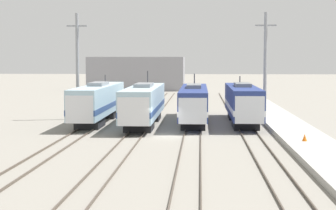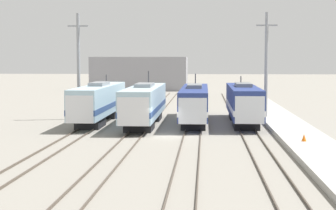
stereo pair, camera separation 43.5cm
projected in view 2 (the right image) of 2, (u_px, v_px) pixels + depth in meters
name	position (u px, v px, depth m)	size (l,w,h in m)	color
ground_plane	(163.00, 136.00, 48.50)	(400.00, 400.00, 0.00)	gray
rail_pair_far_left	(78.00, 134.00, 48.99)	(1.50, 120.00, 0.15)	#4C4238
rail_pair_center_left	(134.00, 135.00, 48.66)	(1.51, 120.00, 0.15)	#4C4238
rail_pair_center_right	(192.00, 135.00, 48.33)	(1.51, 120.00, 0.15)	#4C4238
rail_pair_far_right	(251.00, 136.00, 48.00)	(1.50, 120.00, 0.15)	#4C4238
locomotive_far_left	(99.00, 102.00, 58.61)	(2.76, 19.12, 4.90)	#232326
locomotive_center_left	(144.00, 104.00, 56.09)	(3.01, 18.25, 5.38)	#232326
locomotive_center_right	(195.00, 103.00, 58.04)	(2.75, 19.22, 5.01)	black
locomotive_far_right	(243.00, 103.00, 57.42)	(2.85, 17.60, 4.78)	black
catenary_tower_left	(78.00, 65.00, 61.60)	(2.26, 0.37, 11.64)	gray
catenary_tower_right	(266.00, 65.00, 60.26)	(2.26, 0.37, 11.64)	gray
platform	(299.00, 135.00, 47.72)	(4.00, 120.00, 0.44)	#A8A59E
traffic_cone	(304.00, 138.00, 42.42)	(0.36, 0.36, 0.55)	orange
depot_building	(140.00, 73.00, 120.57)	(20.24, 9.82, 7.08)	gray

